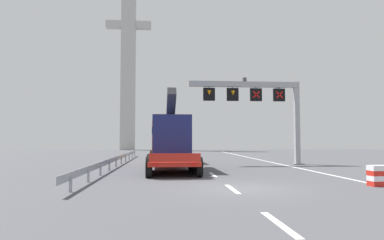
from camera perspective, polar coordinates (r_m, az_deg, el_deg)
ground at (r=14.65m, az=8.55°, el=-11.20°), size 112.00×112.00×0.00m
lane_markings at (r=37.36m, az=-0.21°, el=-6.39°), size 0.20×60.73×0.01m
edge_line_right at (r=27.87m, az=15.52°, el=-7.33°), size 0.20×63.00×0.01m
overhead_lane_gantry at (r=28.57m, az=11.10°, el=3.48°), size 9.38×0.90×7.08m
heavy_haul_truck_red at (r=25.82m, az=-3.88°, el=-3.36°), size 3.37×14.12×5.30m
crash_barrier_striped at (r=17.25m, az=28.87°, el=-8.12°), size 1.04×0.58×0.90m
guardrail_left at (r=27.68m, az=-12.18°, el=-6.25°), size 0.13×30.51×0.76m
bridge_pylon_distant at (r=71.73m, az=-10.53°, el=11.87°), size 9.00×2.00×40.66m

